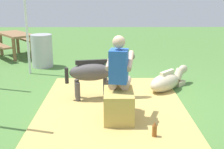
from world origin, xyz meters
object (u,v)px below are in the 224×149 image
pony_lying (167,81)px  tent_pole_right (27,27)px  soda_bottle (155,130)px  person_seated (120,72)px  hay_bale (119,106)px  water_barrel (42,51)px  pony_standing (96,72)px  picnic_bench (15,39)px

pony_lying → tent_pole_right: size_ratio=0.49×
soda_bottle → tent_pole_right: (3.43, 2.66, 1.06)m
person_seated → tent_pole_right: 3.47m
hay_bale → tent_pole_right: 3.69m
hay_bale → person_seated: size_ratio=0.49×
person_seated → water_barrel: size_ratio=1.54×
person_seated → soda_bottle: 1.11m
pony_standing → pony_lying: (0.54, -1.47, -0.36)m
soda_bottle → tent_pole_right: tent_pole_right is taller
soda_bottle → water_barrel: bearing=31.0°
soda_bottle → water_barrel: size_ratio=0.28×
soda_bottle → water_barrel: water_barrel is taller
pony_standing → water_barrel: 3.02m
hay_bale → pony_standing: bearing=21.7°
water_barrel → tent_pole_right: bearing=166.8°
soda_bottle → picnic_bench: bearing=33.5°
hay_bale → pony_lying: bearing=-35.1°
pony_lying → soda_bottle: bearing=164.8°
person_seated → pony_standing: (0.83, 0.41, -0.22)m
person_seated → soda_bottle: person_seated is taller
tent_pole_right → pony_standing: bearing=-136.3°
person_seated → pony_standing: size_ratio=1.03×
pony_lying → water_barrel: 3.68m
water_barrel → tent_pole_right: (-0.72, 0.17, 0.74)m
picnic_bench → pony_standing: bearing=-144.9°
hay_bale → pony_standing: size_ratio=0.50×
hay_bale → water_barrel: (3.55, 1.99, 0.20)m
hay_bale → pony_standing: pony_standing is taller
pony_lying → soda_bottle: (-2.13, 0.58, -0.07)m
person_seated → tent_pole_right: bearing=39.2°
hay_bale → person_seated: person_seated is taller
pony_standing → picnic_bench: 4.70m
hay_bale → pony_standing: (0.99, 0.40, 0.30)m
tent_pole_right → picnic_bench: tent_pole_right is taller
soda_bottle → picnic_bench: size_ratio=0.13×
pony_lying → picnic_bench: 5.34m
pony_standing → water_barrel: (2.56, 1.60, -0.10)m
soda_bottle → person_seated: bearing=32.1°
person_seated → picnic_bench: bearing=33.7°
hay_bale → picnic_bench: bearing=32.7°
pony_standing → soda_bottle: 1.87m
pony_standing → picnic_bench: pony_standing is taller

